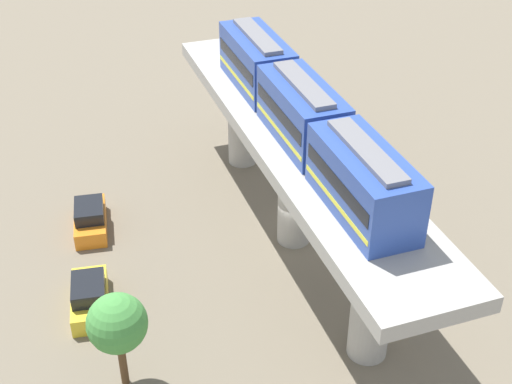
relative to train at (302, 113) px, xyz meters
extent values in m
plane|color=#706654|center=(0.00, -0.54, -8.52)|extent=(120.00, 120.00, 0.00)
cylinder|color=#A8A59E|center=(0.00, -9.92, -5.43)|extent=(1.90, 1.90, 6.19)
cylinder|color=#A8A59E|center=(0.00, -0.54, -5.43)|extent=(1.90, 1.90, 6.19)
cylinder|color=#A8A59E|center=(0.00, 8.84, -5.43)|extent=(1.90, 1.90, 6.19)
cube|color=#A8A59E|center=(0.00, -0.54, -1.93)|extent=(5.20, 28.85, 0.80)
cube|color=#2D4CA5|center=(0.00, -6.95, -0.03)|extent=(2.60, 6.60, 3.00)
cube|color=black|center=(0.00, -6.95, 0.22)|extent=(2.64, 6.07, 0.70)
cube|color=yellow|center=(0.00, -6.95, -0.78)|extent=(2.64, 6.34, 0.24)
cube|color=slate|center=(0.00, -6.95, 1.59)|extent=(1.10, 5.61, 0.24)
cube|color=#2D4CA5|center=(0.00, 0.00, -0.03)|extent=(2.60, 6.60, 3.00)
cube|color=black|center=(0.00, 0.00, 0.22)|extent=(2.64, 6.07, 0.70)
cube|color=yellow|center=(0.00, 0.00, -0.78)|extent=(2.64, 6.34, 0.24)
cube|color=slate|center=(0.00, 0.00, 1.59)|extent=(1.10, 5.61, 0.24)
cube|color=#2D4CA5|center=(0.00, 6.95, -0.03)|extent=(2.60, 6.60, 3.00)
cube|color=black|center=(0.00, 6.95, 0.22)|extent=(2.64, 6.07, 0.70)
cube|color=yellow|center=(0.00, 6.95, -0.78)|extent=(2.64, 6.34, 0.24)
cube|color=slate|center=(0.00, 6.95, 1.59)|extent=(1.10, 5.61, 0.24)
cube|color=orange|center=(10.96, -5.54, -8.02)|extent=(2.36, 4.41, 1.00)
cube|color=black|center=(10.96, -5.39, -7.14)|extent=(1.94, 2.51, 0.76)
cube|color=yellow|center=(11.99, 1.36, -8.02)|extent=(2.38, 4.41, 1.00)
cube|color=black|center=(11.99, 1.51, -7.14)|extent=(1.95, 2.51, 0.76)
cylinder|color=brown|center=(11.24, 6.91, -7.04)|extent=(0.36, 0.36, 2.96)
sphere|color=#479342|center=(11.24, 6.91, -4.83)|extent=(2.67, 2.67, 2.67)
camera|label=1|loc=(12.92, 29.69, 16.56)|focal=49.54mm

